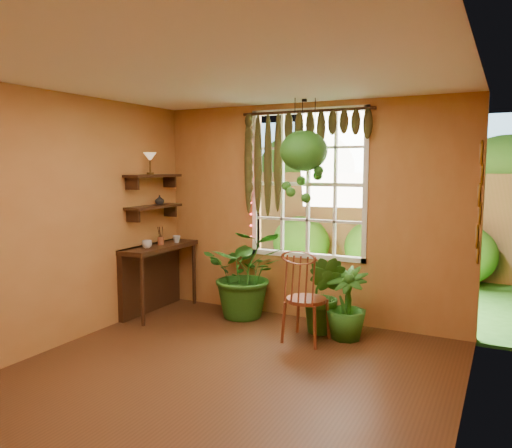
{
  "coord_description": "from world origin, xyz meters",
  "views": [
    {
      "loc": [
        2.25,
        -3.56,
        1.93
      ],
      "look_at": [
        -0.15,
        1.15,
        1.31
      ],
      "focal_mm": 35.0,
      "sensor_mm": 36.0,
      "label": 1
    }
  ],
  "objects_px": {
    "potted_plant_left": "(246,273)",
    "potted_plant_mid": "(324,294)",
    "counter_ledge": "(153,270)",
    "hanging_basket": "(304,158)",
    "windsor_chair": "(305,311)"
  },
  "relations": [
    {
      "from": "counter_ledge",
      "to": "hanging_basket",
      "type": "bearing_deg",
      "value": 9.62
    },
    {
      "from": "potted_plant_left",
      "to": "hanging_basket",
      "type": "relative_size",
      "value": 0.94
    },
    {
      "from": "hanging_basket",
      "to": "counter_ledge",
      "type": "bearing_deg",
      "value": -170.38
    },
    {
      "from": "potted_plant_mid",
      "to": "hanging_basket",
      "type": "relative_size",
      "value": 0.76
    },
    {
      "from": "potted_plant_left",
      "to": "hanging_basket",
      "type": "xyz_separation_m",
      "value": [
        0.76,
        0.0,
        1.45
      ]
    },
    {
      "from": "potted_plant_left",
      "to": "counter_ledge",
      "type": "bearing_deg",
      "value": -164.7
    },
    {
      "from": "counter_ledge",
      "to": "hanging_basket",
      "type": "height_order",
      "value": "hanging_basket"
    },
    {
      "from": "hanging_basket",
      "to": "potted_plant_mid",
      "type": "bearing_deg",
      "value": -26.42
    },
    {
      "from": "windsor_chair",
      "to": "potted_plant_mid",
      "type": "xyz_separation_m",
      "value": [
        0.1,
        0.34,
        0.12
      ]
    },
    {
      "from": "counter_ledge",
      "to": "windsor_chair",
      "type": "xyz_separation_m",
      "value": [
        2.22,
        -0.17,
        -0.21
      ]
    },
    {
      "from": "potted_plant_mid",
      "to": "windsor_chair",
      "type": "bearing_deg",
      "value": -106.38
    },
    {
      "from": "counter_ledge",
      "to": "potted_plant_mid",
      "type": "height_order",
      "value": "potted_plant_mid"
    },
    {
      "from": "windsor_chair",
      "to": "potted_plant_mid",
      "type": "bearing_deg",
      "value": 76.67
    },
    {
      "from": "windsor_chair",
      "to": "potted_plant_left",
      "type": "xyz_separation_m",
      "value": [
        -1.0,
        0.5,
        0.23
      ]
    },
    {
      "from": "potted_plant_left",
      "to": "potted_plant_mid",
      "type": "height_order",
      "value": "potted_plant_left"
    }
  ]
}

